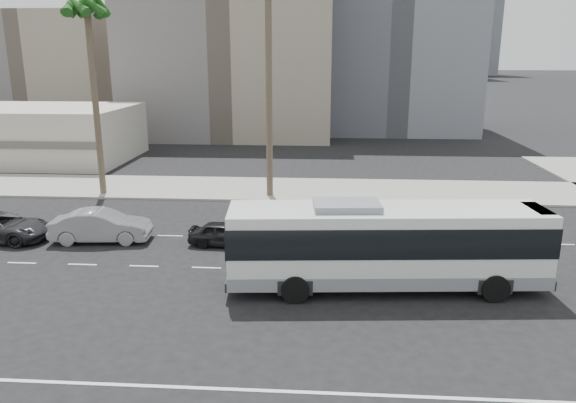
# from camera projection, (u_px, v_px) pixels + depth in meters

# --- Properties ---
(ground) EXTENTS (700.00, 700.00, 0.00)m
(ground) POSITION_uv_depth(u_px,v_px,m) (334.00, 271.00, 25.30)
(ground) COLOR black
(ground) RESTS_ON ground
(sidewalk_north) EXTENTS (120.00, 7.00, 0.15)m
(sidewalk_north) POSITION_uv_depth(u_px,v_px,m) (331.00, 190.00, 40.21)
(sidewalk_north) COLOR gray
(sidewalk_north) RESTS_ON ground
(commercial_low) EXTENTS (22.00, 12.16, 5.00)m
(commercial_low) POSITION_uv_depth(u_px,v_px,m) (13.00, 133.00, 51.65)
(commercial_low) COLOR beige
(commercial_low) RESTS_ON ground
(midrise_beige_west) EXTENTS (24.00, 18.00, 18.00)m
(midrise_beige_west) POSITION_uv_depth(u_px,v_px,m) (233.00, 60.00, 67.10)
(midrise_beige_west) COLOR slate
(midrise_beige_west) RESTS_ON ground
(midrise_gray_center) EXTENTS (20.00, 20.00, 26.00)m
(midrise_gray_center) POSITION_uv_depth(u_px,v_px,m) (392.00, 28.00, 71.50)
(midrise_gray_center) COLOR #5A5D65
(midrise_gray_center) RESTS_ON ground
(midrise_beige_far) EXTENTS (18.00, 16.00, 15.00)m
(midrise_beige_far) POSITION_uv_depth(u_px,v_px,m) (49.00, 71.00, 74.01)
(midrise_beige_far) COLOR slate
(midrise_beige_far) RESTS_ON ground
(highrise_far) EXTENTS (22.00, 22.00, 60.00)m
(highrise_far) POSITION_uv_depth(u_px,v_px,m) (474.00, 11.00, 263.41)
(highrise_far) COLOR #535861
(highrise_far) RESTS_ON ground
(city_bus) EXTENTS (13.47, 4.03, 3.82)m
(city_bus) POSITION_uv_depth(u_px,v_px,m) (386.00, 243.00, 23.04)
(city_bus) COLOR silver
(city_bus) RESTS_ON ground
(car_a) EXTENTS (1.75, 3.84, 1.28)m
(car_a) POSITION_uv_depth(u_px,v_px,m) (225.00, 234.00, 28.58)
(car_a) COLOR black
(car_a) RESTS_ON ground
(car_b) EXTENTS (2.28, 5.34, 1.71)m
(car_b) POSITION_uv_depth(u_px,v_px,m) (101.00, 226.00, 29.16)
(car_b) COLOR gray
(car_b) RESTS_ON ground
(car_c) EXTENTS (2.77, 5.48, 1.49)m
(car_c) POSITION_uv_depth(u_px,v_px,m) (0.00, 227.00, 29.37)
(car_c) COLOR #27272A
(car_c) RESTS_ON ground
(palm_mid) EXTENTS (4.50, 4.50, 13.92)m
(palm_mid) POSITION_uv_depth(u_px,v_px,m) (87.00, 10.00, 35.88)
(palm_mid) COLOR brown
(palm_mid) RESTS_ON ground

